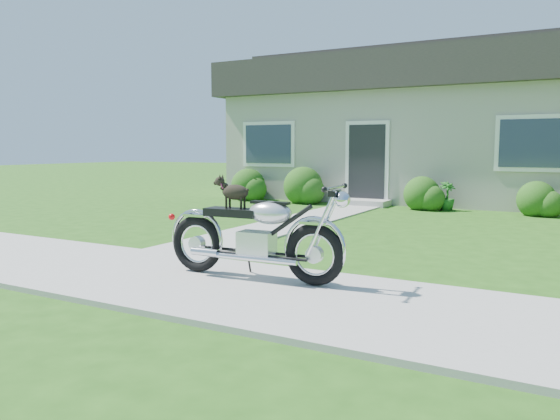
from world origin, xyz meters
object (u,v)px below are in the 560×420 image
object	(u,v)px
potted_plant_left	(259,189)
house	(451,125)
motorcycle_with_dog	(256,234)
potted_plant_right	(447,196)

from	to	relation	value
potted_plant_left	house	bearing A→B (deg)	37.11
potted_plant_left	motorcycle_with_dog	bearing A→B (deg)	-59.12
house	potted_plant_right	size ratio (longest dim) A/B	18.20
potted_plant_left	potted_plant_right	world-z (taller)	potted_plant_right
house	potted_plant_left	xyz separation A→B (m)	(-4.55, -3.44, -1.83)
motorcycle_with_dog	potted_plant_right	bearing A→B (deg)	84.69
motorcycle_with_dog	potted_plant_left	bearing A→B (deg)	117.95
house	potted_plant_left	bearing A→B (deg)	-142.89
potted_plant_right	motorcycle_with_dog	size ratio (longest dim) A/B	0.31
house	motorcycle_with_dog	bearing A→B (deg)	-88.33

